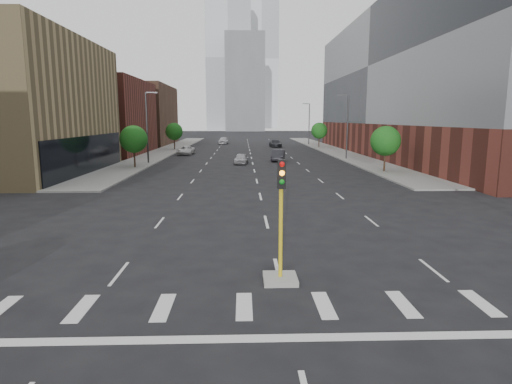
{
  "coord_description": "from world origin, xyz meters",
  "views": [
    {
      "loc": [
        -1.33,
        -5.5,
        5.76
      ],
      "look_at": [
        -0.73,
        13.43,
        2.5
      ],
      "focal_mm": 30.0,
      "sensor_mm": 36.0,
      "label": 1
    }
  ],
  "objects_px": {
    "median_traffic_signal": "(281,256)",
    "car_near_left": "(241,159)",
    "car_far_left": "(186,150)",
    "car_mid_right": "(278,155)",
    "car_deep_right": "(275,143)",
    "car_distant": "(223,140)"
  },
  "relations": [
    {
      "from": "car_near_left",
      "to": "car_distant",
      "type": "distance_m",
      "value": 43.84
    },
    {
      "from": "car_deep_right",
      "to": "car_distant",
      "type": "distance_m",
      "value": 15.39
    },
    {
      "from": "median_traffic_signal",
      "to": "car_far_left",
      "type": "height_order",
      "value": "median_traffic_signal"
    },
    {
      "from": "car_near_left",
      "to": "car_far_left",
      "type": "bearing_deg",
      "value": 126.92
    },
    {
      "from": "median_traffic_signal",
      "to": "car_deep_right",
      "type": "relative_size",
      "value": 0.85
    },
    {
      "from": "median_traffic_signal",
      "to": "car_far_left",
      "type": "xyz_separation_m",
      "value": [
        -10.5,
        55.21,
        -0.28
      ]
    },
    {
      "from": "car_deep_right",
      "to": "car_near_left",
      "type": "bearing_deg",
      "value": -106.1
    },
    {
      "from": "median_traffic_signal",
      "to": "car_near_left",
      "type": "relative_size",
      "value": 1.09
    },
    {
      "from": "car_mid_right",
      "to": "car_far_left",
      "type": "height_order",
      "value": "car_mid_right"
    },
    {
      "from": "car_distant",
      "to": "car_deep_right",
      "type": "bearing_deg",
      "value": -39.63
    },
    {
      "from": "median_traffic_signal",
      "to": "car_distant",
      "type": "bearing_deg",
      "value": 93.87
    },
    {
      "from": "car_mid_right",
      "to": "car_far_left",
      "type": "bearing_deg",
      "value": 151.43
    },
    {
      "from": "car_near_left",
      "to": "car_deep_right",
      "type": "relative_size",
      "value": 0.78
    },
    {
      "from": "car_deep_right",
      "to": "median_traffic_signal",
      "type": "bearing_deg",
      "value": -98.46
    },
    {
      "from": "car_near_left",
      "to": "car_deep_right",
      "type": "distance_m",
      "value": 33.71
    },
    {
      "from": "median_traffic_signal",
      "to": "car_near_left",
      "type": "bearing_deg",
      "value": 92.12
    },
    {
      "from": "median_traffic_signal",
      "to": "car_mid_right",
      "type": "height_order",
      "value": "median_traffic_signal"
    },
    {
      "from": "car_deep_right",
      "to": "car_distant",
      "type": "relative_size",
      "value": 1.08
    },
    {
      "from": "car_mid_right",
      "to": "car_far_left",
      "type": "distance_m",
      "value": 17.93
    },
    {
      "from": "car_near_left",
      "to": "car_far_left",
      "type": "xyz_separation_m",
      "value": [
        -9.0,
        14.77,
        0.01
      ]
    },
    {
      "from": "median_traffic_signal",
      "to": "car_far_left",
      "type": "distance_m",
      "value": 56.2
    },
    {
      "from": "car_far_left",
      "to": "car_mid_right",
      "type": "bearing_deg",
      "value": -34.75
    }
  ]
}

